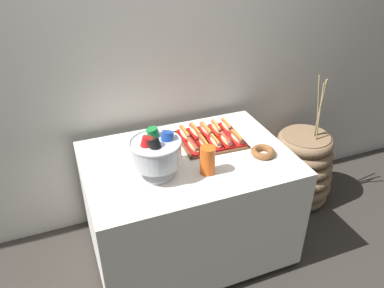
# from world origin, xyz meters

# --- Properties ---
(ground_plane) EXTENTS (10.00, 10.00, 0.00)m
(ground_plane) POSITION_xyz_m (0.00, 0.00, 0.00)
(ground_plane) COLOR #38332D
(back_wall) EXTENTS (6.00, 0.10, 2.60)m
(back_wall) POSITION_xyz_m (0.00, 0.58, 1.30)
(back_wall) COLOR silver
(back_wall) RESTS_ON ground_plane
(buffet_table) EXTENTS (1.27, 0.89, 0.77)m
(buffet_table) POSITION_xyz_m (0.00, 0.00, 0.40)
(buffet_table) COLOR white
(buffet_table) RESTS_ON ground_plane
(floor_vase) EXTENTS (0.52, 0.52, 1.08)m
(floor_vase) POSITION_xyz_m (1.05, 0.20, 0.29)
(floor_vase) COLOR #896B4C
(floor_vase) RESTS_ON ground_plane
(serving_tray) EXTENTS (0.42, 0.38, 0.01)m
(serving_tray) POSITION_xyz_m (0.21, 0.13, 0.77)
(serving_tray) COLOR brown
(serving_tray) RESTS_ON buffet_table
(hot_dog_0) EXTENTS (0.06, 0.17, 0.06)m
(hot_dog_0) POSITION_xyz_m (0.06, 0.05, 0.80)
(hot_dog_0) COLOR red
(hot_dog_0) RESTS_ON serving_tray
(hot_dog_1) EXTENTS (0.07, 0.18, 0.06)m
(hot_dog_1) POSITION_xyz_m (0.13, 0.05, 0.80)
(hot_dog_1) COLOR #B21414
(hot_dog_1) RESTS_ON serving_tray
(hot_dog_2) EXTENTS (0.06, 0.16, 0.06)m
(hot_dog_2) POSITION_xyz_m (0.21, 0.05, 0.80)
(hot_dog_2) COLOR red
(hot_dog_2) RESTS_ON serving_tray
(hot_dog_3) EXTENTS (0.08, 0.16, 0.06)m
(hot_dog_3) POSITION_xyz_m (0.28, 0.05, 0.80)
(hot_dog_3) COLOR #B21414
(hot_dog_3) RESTS_ON serving_tray
(hot_dog_4) EXTENTS (0.07, 0.16, 0.06)m
(hot_dog_4) POSITION_xyz_m (0.36, 0.04, 0.80)
(hot_dog_4) COLOR red
(hot_dog_4) RESTS_ON serving_tray
(hot_dog_5) EXTENTS (0.07, 0.18, 0.06)m
(hot_dog_5) POSITION_xyz_m (0.07, 0.22, 0.80)
(hot_dog_5) COLOR #B21414
(hot_dog_5) RESTS_ON serving_tray
(hot_dog_6) EXTENTS (0.07, 0.18, 0.06)m
(hot_dog_6) POSITION_xyz_m (0.14, 0.22, 0.80)
(hot_dog_6) COLOR #B21414
(hot_dog_6) RESTS_ON serving_tray
(hot_dog_7) EXTENTS (0.06, 0.17, 0.06)m
(hot_dog_7) POSITION_xyz_m (0.22, 0.21, 0.80)
(hot_dog_7) COLOR red
(hot_dog_7) RESTS_ON serving_tray
(hot_dog_8) EXTENTS (0.07, 0.18, 0.06)m
(hot_dog_8) POSITION_xyz_m (0.29, 0.21, 0.80)
(hot_dog_8) COLOR red
(hot_dog_8) RESTS_ON serving_tray
(hot_dog_9) EXTENTS (0.07, 0.18, 0.06)m
(hot_dog_9) POSITION_xyz_m (0.37, 0.21, 0.80)
(hot_dog_9) COLOR red
(hot_dog_9) RESTS_ON serving_tray
(punch_bowl) EXTENTS (0.30, 0.30, 0.28)m
(punch_bowl) POSITION_xyz_m (-0.23, -0.11, 0.92)
(punch_bowl) COLOR silver
(punch_bowl) RESTS_ON buffet_table
(cup_stack) EXTENTS (0.09, 0.09, 0.17)m
(cup_stack) POSITION_xyz_m (0.05, -0.19, 0.85)
(cup_stack) COLOR #EA5B19
(cup_stack) RESTS_ON buffet_table
(donut) EXTENTS (0.15, 0.15, 0.04)m
(donut) POSITION_xyz_m (0.44, -0.14, 0.79)
(donut) COLOR brown
(donut) RESTS_ON buffet_table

